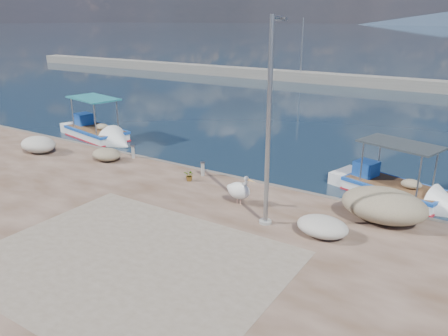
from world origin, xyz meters
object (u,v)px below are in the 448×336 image
bollard_near (203,168)px  pelican (239,190)px  lamp_post (269,132)px  boat_right (393,191)px  boat_left (96,134)px

bollard_near → pelican: bearing=-31.6°
pelican → lamp_post: lamp_post is taller
boat_right → lamp_post: 7.83m
bollard_near → boat_left: bearing=162.9°
lamp_post → pelican: bearing=150.7°
boat_left → bollard_near: bearing=-5.3°
boat_left → pelican: 14.95m
boat_left → pelican: bearing=-8.8°
boat_right → bollard_near: boat_right is taller
lamp_post → boat_right: bearing=64.6°
boat_right → lamp_post: bearing=-99.3°
boat_right → pelican: size_ratio=4.83×
lamp_post → boat_left: bearing=158.5°
boat_right → pelican: bearing=-114.7°
boat_left → pelican: (13.97, -5.24, 0.84)m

